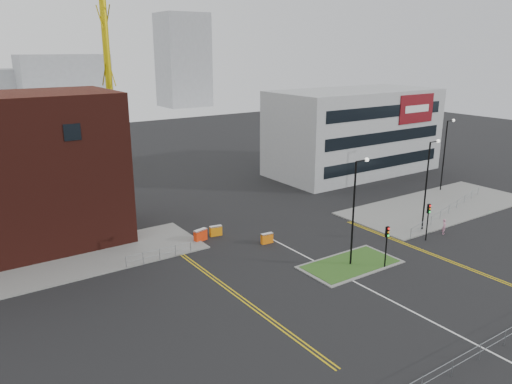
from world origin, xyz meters
TOP-DOWN VIEW (x-y plane):
  - ground at (0.00, 0.00)m, footprint 200.00×200.00m
  - pavement_left at (-20.00, 22.00)m, footprint 28.00×8.00m
  - pavement_right at (22.00, 14.00)m, footprint 24.00×10.00m
  - island_kerb at (2.00, 8.00)m, footprint 8.60×4.60m
  - grass_island at (2.00, 8.00)m, footprint 8.00×4.00m
  - office_block at (26.01, 31.97)m, footprint 25.00×12.20m
  - streetlamp_island at (2.22, 8.00)m, footprint 1.46×0.36m
  - streetlamp_right_near at (14.22, 10.00)m, footprint 1.46×0.36m
  - streetlamp_right_far at (28.22, 18.00)m, footprint 1.46×0.36m
  - traffic_light_island at (4.00, 5.98)m, footprint 0.28×0.33m
  - traffic_light_right at (12.00, 7.98)m, footprint 0.28×0.33m
  - railing_front at (0.00, -6.00)m, footprint 24.05×0.05m
  - railing_left at (-11.00, 18.00)m, footprint 6.05×0.05m
  - railing_right at (20.50, 11.50)m, footprint 19.05×5.05m
  - centre_line at (0.00, 2.00)m, footprint 0.15×30.00m
  - yellow_left_a at (-9.00, 10.00)m, footprint 0.12×24.00m
  - yellow_left_b at (-8.70, 10.00)m, footprint 0.12×24.00m
  - yellow_right_a at (9.50, 6.00)m, footprint 0.12×20.00m
  - yellow_right_b at (9.80, 6.00)m, footprint 0.12×20.00m
  - skyline_b at (10.00, 130.00)m, footprint 24.00×12.00m
  - skyline_c at (45.00, 125.00)m, footprint 14.00×12.00m
  - pedestrian at (14.88, 8.09)m, footprint 0.66×0.55m
  - barrier_left at (-5.88, 20.08)m, footprint 1.44×0.76m
  - barrier_mid at (-4.00, 20.44)m, footprint 1.26×0.60m
  - barrier_right at (-1.00, 16.00)m, footprint 1.20×0.48m

SIDE VIEW (x-z plane):
  - ground at x=0.00m, z-range 0.00..0.00m
  - centre_line at x=0.00m, z-range 0.00..0.01m
  - yellow_left_a at x=-9.00m, z-range 0.00..0.01m
  - yellow_left_b at x=-8.70m, z-range 0.00..0.01m
  - yellow_right_a at x=9.50m, z-range 0.00..0.01m
  - yellow_right_b at x=9.80m, z-range 0.00..0.01m
  - island_kerb at x=2.00m, z-range 0.00..0.08m
  - pavement_left at x=-20.00m, z-range 0.00..0.12m
  - pavement_right at x=22.00m, z-range 0.00..0.12m
  - grass_island at x=2.00m, z-range 0.00..0.12m
  - barrier_right at x=-1.00m, z-range 0.04..1.03m
  - barrier_mid at x=-4.00m, z-range 0.04..1.06m
  - barrier_left at x=-5.88m, z-range 0.05..1.20m
  - railing_left at x=-11.00m, z-range 0.19..1.29m
  - pedestrian at x=14.88m, z-range 0.00..1.55m
  - railing_right at x=20.50m, z-range 0.23..1.33m
  - railing_front at x=0.00m, z-range 0.23..1.33m
  - traffic_light_island at x=4.00m, z-range 0.74..4.39m
  - traffic_light_right at x=12.00m, z-range 0.74..4.39m
  - streetlamp_island at x=2.22m, z-range 0.82..10.00m
  - streetlamp_right_near at x=14.22m, z-range 0.82..10.00m
  - streetlamp_right_far at x=28.22m, z-range 0.82..10.00m
  - office_block at x=26.01m, z-range 0.00..12.00m
  - skyline_b at x=10.00m, z-range 0.00..16.00m
  - skyline_c at x=45.00m, z-range 0.00..28.00m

